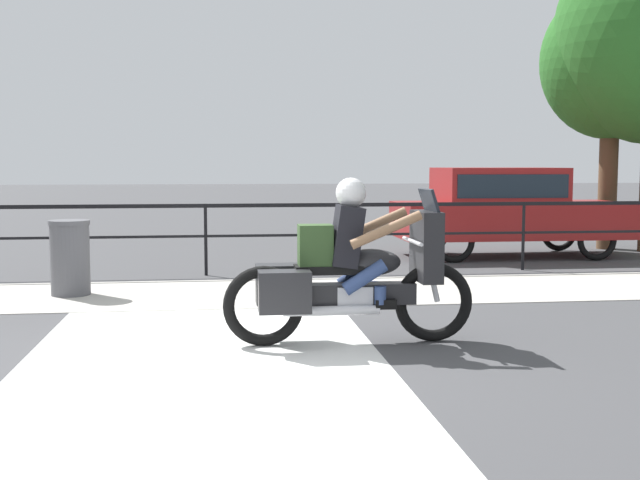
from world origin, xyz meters
name	(u,v)px	position (x,y,z in m)	size (l,w,h in m)	color
ground_plane	(197,354)	(0.00, 0.00, 0.00)	(120.00, 120.00, 0.00)	#424244
sidewalk_band	(204,294)	(0.00, 3.40, 0.01)	(44.00, 2.40, 0.01)	#B7B2A8
crosswalk_band	(204,359)	(0.07, -0.20, 0.00)	(3.18, 6.00, 0.01)	silver
fence_railing	(205,219)	(0.00, 5.18, 0.88)	(36.00, 0.05, 1.11)	black
motorcycle	(349,271)	(1.44, 0.25, 0.70)	(2.42, 0.76, 1.60)	black
parked_car	(506,206)	(5.47, 7.03, 0.94)	(4.22, 1.75, 1.65)	maroon
trash_bin	(70,258)	(-1.73, 3.49, 0.50)	(0.53, 0.53, 0.99)	#515156
tree_behind_car	(612,63)	(8.00, 8.10, 3.71)	(2.81, 2.81, 5.29)	brown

